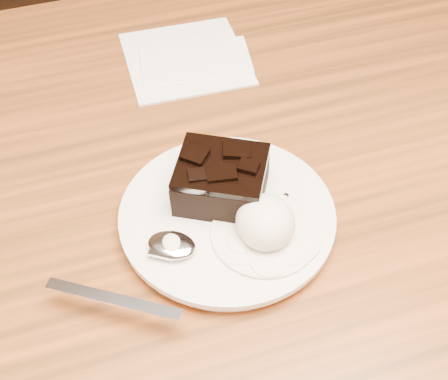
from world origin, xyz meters
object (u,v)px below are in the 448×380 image
object	(u,v)px
dining_table	(180,360)
napkin	(186,58)
ice_cream_scoop	(265,222)
brownie	(221,182)
spoon	(172,246)
plate	(227,218)

from	to	relation	value
dining_table	napkin	distance (m)	0.44
ice_cream_scoop	napkin	size ratio (longest dim) A/B	0.40
brownie	ice_cream_scoop	distance (m)	0.06
spoon	brownie	bearing A→B (deg)	-18.81
ice_cream_scoop	dining_table	bearing A→B (deg)	129.32
plate	ice_cream_scoop	size ratio (longest dim) A/B	3.61
dining_table	brownie	xyz separation A→B (m)	(0.05, -0.04, 0.41)
ice_cream_scoop	plate	bearing A→B (deg)	124.19
plate	napkin	size ratio (longest dim) A/B	1.43
dining_table	ice_cream_scoop	distance (m)	0.43
plate	spoon	bearing A→B (deg)	-157.16
plate	ice_cream_scoop	xyz separation A→B (m)	(0.03, -0.04, 0.03)
plate	dining_table	bearing A→B (deg)	132.19
dining_table	brownie	bearing A→B (deg)	-32.95
brownie	ice_cream_scoop	world-z (taller)	ice_cream_scoop
brownie	napkin	size ratio (longest dim) A/B	0.57
dining_table	napkin	xyz separation A→B (m)	(0.09, 0.21, 0.38)
ice_cream_scoop	brownie	bearing A→B (deg)	111.34
napkin	dining_table	bearing A→B (deg)	-112.32
ice_cream_scoop	spoon	distance (m)	0.09
napkin	brownie	bearing A→B (deg)	-97.37
brownie	napkin	xyz separation A→B (m)	(0.03, 0.25, -0.03)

